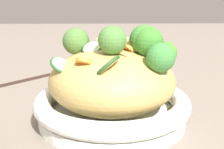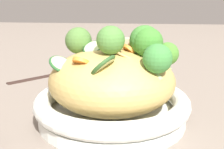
% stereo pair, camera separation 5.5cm
% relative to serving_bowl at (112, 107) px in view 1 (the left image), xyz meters
% --- Properties ---
extents(ground_plane, '(3.00, 3.00, 0.00)m').
position_rel_serving_bowl_xyz_m(ground_plane, '(0.00, 0.00, -0.03)').
color(ground_plane, gray).
extents(serving_bowl, '(0.27, 0.27, 0.05)m').
position_rel_serving_bowl_xyz_m(serving_bowl, '(0.00, 0.00, 0.00)').
color(serving_bowl, white).
rests_on(serving_bowl, ground_plane).
extents(noodle_heap, '(0.22, 0.22, 0.12)m').
position_rel_serving_bowl_xyz_m(noodle_heap, '(-0.00, 0.00, 0.05)').
color(noodle_heap, tan).
rests_on(noodle_heap, serving_bowl).
extents(broccoli_florets, '(0.21, 0.15, 0.08)m').
position_rel_serving_bowl_xyz_m(broccoli_florets, '(-0.03, 0.01, 0.11)').
color(broccoli_florets, '#A2B876').
rests_on(broccoli_florets, serving_bowl).
extents(carrot_coins, '(0.14, 0.11, 0.04)m').
position_rel_serving_bowl_xyz_m(carrot_coins, '(-0.01, 0.00, 0.10)').
color(carrot_coins, orange).
rests_on(carrot_coins, serving_bowl).
extents(zucchini_slices, '(0.13, 0.13, 0.05)m').
position_rel_serving_bowl_xyz_m(zucchini_slices, '(0.04, 0.03, 0.09)').
color(zucchini_slices, beige).
rests_on(zucchini_slices, serving_bowl).
extents(chicken_chunks, '(0.11, 0.06, 0.04)m').
position_rel_serving_bowl_xyz_m(chicken_chunks, '(-0.02, -0.03, 0.10)').
color(chicken_chunks, '#CFB190').
rests_on(chicken_chunks, serving_bowl).
extents(chopsticks_pair, '(0.18, 0.18, 0.01)m').
position_rel_serving_bowl_xyz_m(chopsticks_pair, '(0.19, -0.28, -0.02)').
color(chopsticks_pair, black).
rests_on(chopsticks_pair, ground_plane).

